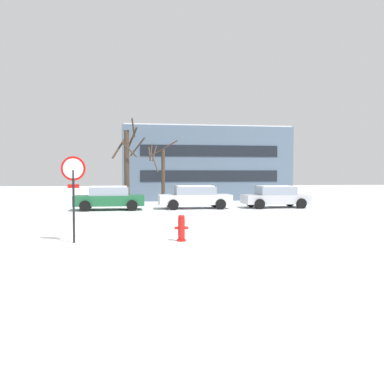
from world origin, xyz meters
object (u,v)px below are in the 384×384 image
Objects in this scene: parked_car_white at (195,197)px; parked_car_silver at (275,196)px; parked_car_green at (109,198)px; stop_sign at (73,182)px; fire_hydrant at (181,227)px.

parked_car_silver is at bearing -0.68° from parked_car_white.
stop_sign is at bearing -91.71° from parked_car_green.
fire_hydrant is 12.19m from parked_car_green.
stop_sign reaches higher than parked_car_silver.
stop_sign is 3.67m from fire_hydrant.
parked_car_white is (2.21, 12.06, 0.28)m from fire_hydrant.
stop_sign is at bearing -132.46° from parked_car_silver.
parked_car_green is at bearing 104.34° from fire_hydrant.
parked_car_silver is (10.81, 11.82, -1.18)m from stop_sign.
parked_car_white is (5.23, 0.25, 0.00)m from parked_car_green.
parked_car_white reaches higher than fire_hydrant.
parked_car_silver is at bearing 1.03° from parked_car_green.
fire_hydrant is at bearing -75.66° from parked_car_green.
fire_hydrant is 14.12m from parked_car_silver.
stop_sign is 0.64× the size of parked_car_silver.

